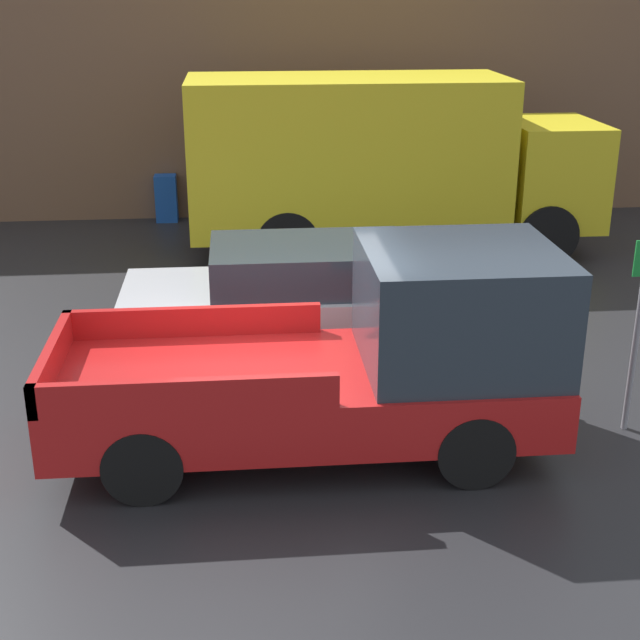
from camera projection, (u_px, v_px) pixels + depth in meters
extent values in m
plane|color=#232326|center=(280.00, 430.00, 10.20)|extent=(60.00, 60.00, 0.00)
cube|color=brown|center=(254.00, 91.00, 18.58)|extent=(28.00, 0.15, 5.31)
cube|color=red|center=(304.00, 392.00, 9.59)|extent=(5.32, 2.08, 0.62)
cube|color=#28333D|center=(459.00, 306.00, 9.40)|extent=(2.02, 1.95, 1.25)
cube|color=red|center=(193.00, 321.00, 10.23)|extent=(2.93, 0.10, 0.34)
cube|color=red|center=(185.00, 396.00, 8.39)|extent=(2.93, 0.10, 0.34)
cube|color=red|center=(52.00, 360.00, 9.19)|extent=(0.10, 2.08, 0.34)
cylinder|color=black|center=(435.00, 374.00, 10.69)|extent=(0.80, 0.26, 0.80)
cylinder|color=black|center=(474.00, 449.00, 8.97)|extent=(0.80, 0.26, 0.80)
cylinder|color=black|center=(158.00, 385.00, 10.40)|extent=(0.80, 0.26, 0.80)
cylinder|color=black|center=(143.00, 465.00, 8.69)|extent=(0.80, 0.26, 0.80)
cube|color=#B7BABF|center=(298.00, 305.00, 12.39)|extent=(4.82, 1.91, 0.60)
cube|color=#28333D|center=(308.00, 264.00, 12.19)|extent=(2.65, 1.68, 0.58)
cylinder|color=black|center=(393.00, 298.00, 13.41)|extent=(0.68, 0.22, 0.68)
cylinder|color=black|center=(415.00, 341.00, 11.82)|extent=(0.68, 0.22, 0.68)
cylinder|color=black|center=(193.00, 305.00, 13.15)|extent=(0.68, 0.22, 0.68)
cylinder|color=black|center=(188.00, 349.00, 11.56)|extent=(0.68, 0.22, 0.68)
cube|color=gold|center=(549.00, 173.00, 16.62)|extent=(1.64, 2.23, 1.88)
cube|color=gold|center=(347.00, 154.00, 16.14)|extent=(5.67, 2.35, 2.71)
cylinder|color=black|center=(513.00, 207.00, 17.89)|extent=(1.10, 0.30, 1.10)
cylinder|color=black|center=(547.00, 235.00, 15.96)|extent=(1.10, 0.30, 1.10)
cylinder|color=black|center=(281.00, 213.00, 17.48)|extent=(1.10, 0.30, 1.10)
cylinder|color=black|center=(287.00, 242.00, 15.55)|extent=(1.10, 0.30, 1.10)
cylinder|color=gray|center=(637.00, 333.00, 9.83)|extent=(0.07, 0.07, 2.35)
cube|color=#194CB2|center=(166.00, 198.00, 18.89)|extent=(0.45, 0.40, 0.98)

